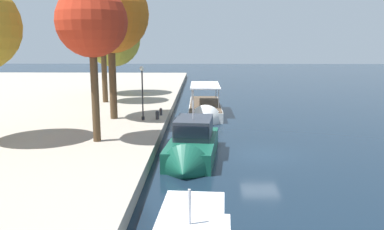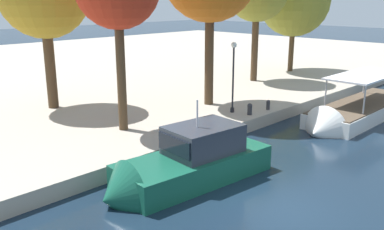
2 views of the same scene
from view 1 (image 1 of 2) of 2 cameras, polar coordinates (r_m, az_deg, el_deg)
The scene contains 10 objects.
ground_plane at distance 26.32m, azimuth 10.11°, elevation -5.87°, with size 220.00×220.00×0.00m, color #142333.
motor_yacht_1 at distance 24.84m, azimuth -0.04°, elevation -5.01°, with size 8.61×3.64×4.73m.
tour_boat_2 at distance 39.97m, azimuth 1.93°, elevation 0.62°, with size 12.39×3.27×4.20m.
mooring_bollard_0 at distance 33.79m, azimuth -5.15°, elevation 0.04°, with size 0.33×0.33×0.76m.
mooring_bollard_1 at distance 35.63m, azimuth -4.62°, elevation 0.54°, with size 0.27×0.27×0.68m.
lamp_post at distance 33.31m, azimuth -7.33°, elevation 3.82°, with size 0.37×0.37×4.60m.
tree_0 at distance 44.08m, azimuth -13.07°, elevation 12.32°, with size 5.52×5.52×10.76m.
tree_3 at distance 50.87m, azimuth -11.81°, elevation 11.15°, with size 7.05×7.17×10.58m.
tree_4 at distance 34.35m, azimuth -12.16°, elevation 14.19°, with size 6.55×6.55×12.22m.
tree_5 at distance 26.43m, azimuth -15.07°, elevation 13.01°, with size 4.64×4.77×10.26m.
Camera 1 is at (-24.91, 4.06, 7.43)m, focal length 36.17 mm.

